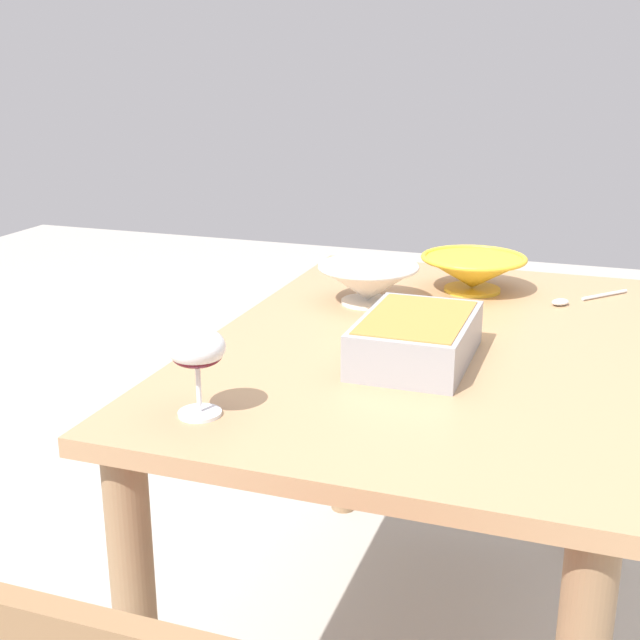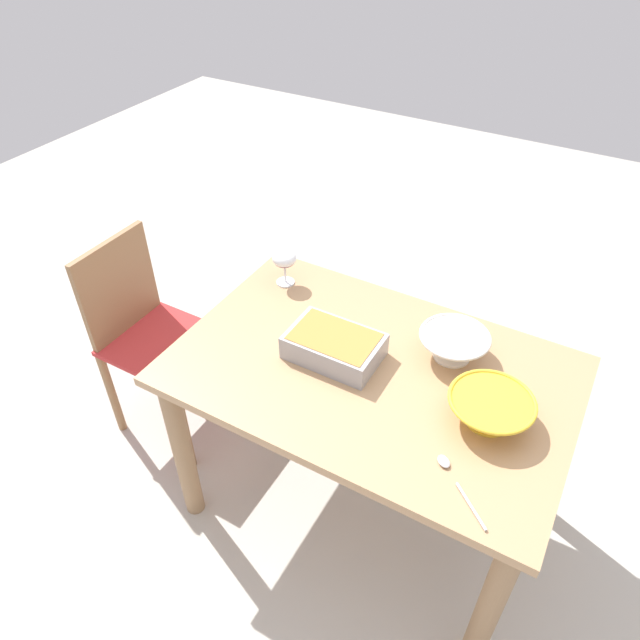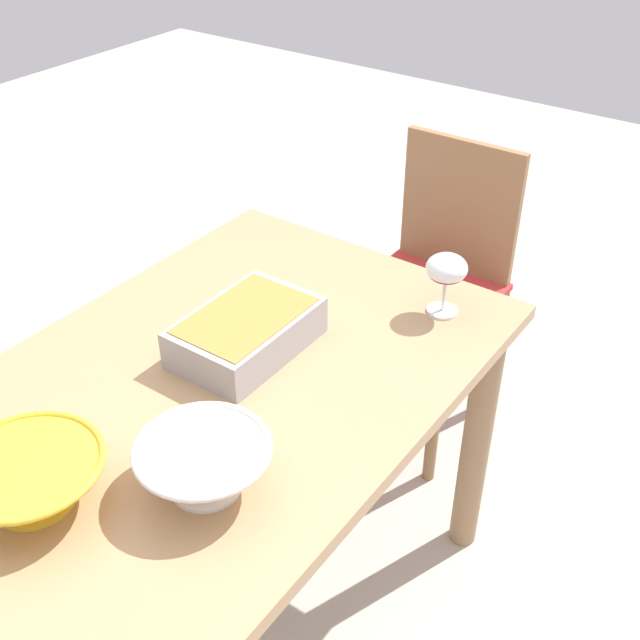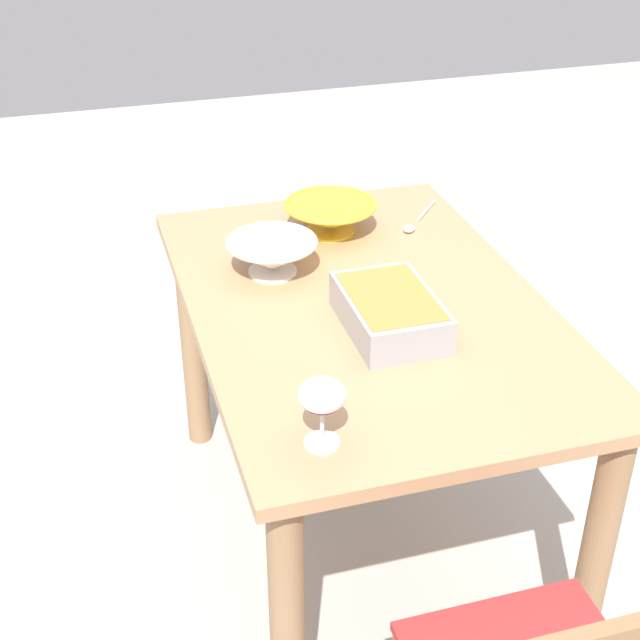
# 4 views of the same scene
# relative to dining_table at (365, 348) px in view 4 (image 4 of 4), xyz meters

# --- Properties ---
(ground_plane) EXTENTS (8.00, 8.00, 0.00)m
(ground_plane) POSITION_rel_dining_table_xyz_m (0.00, 0.00, -0.63)
(ground_plane) COLOR #B2ADA3
(dining_table) EXTENTS (1.26, 0.83, 0.76)m
(dining_table) POSITION_rel_dining_table_xyz_m (0.00, 0.00, 0.00)
(dining_table) COLOR tan
(dining_table) RESTS_ON ground_plane
(wine_glass) EXTENTS (0.09, 0.09, 0.14)m
(wine_glass) POSITION_rel_dining_table_xyz_m (-0.49, 0.25, 0.24)
(wine_glass) COLOR white
(wine_glass) RESTS_ON dining_table
(casserole_dish) EXTENTS (0.30, 0.20, 0.09)m
(casserole_dish) POSITION_rel_dining_table_xyz_m (-0.13, -0.01, 0.18)
(casserole_dish) COLOR #99999E
(casserole_dish) RESTS_ON dining_table
(mixing_bowl) EXTENTS (0.25, 0.25, 0.09)m
(mixing_bowl) POSITION_rel_dining_table_xyz_m (0.39, -0.03, 0.18)
(mixing_bowl) COLOR yellow
(mixing_bowl) RESTS_ON dining_table
(small_bowl) EXTENTS (0.23, 0.23, 0.09)m
(small_bowl) POSITION_rel_dining_table_xyz_m (0.20, 0.18, 0.18)
(small_bowl) COLOR white
(small_bowl) RESTS_ON dining_table
(serving_spoon) EXTENTS (0.19, 0.17, 0.01)m
(serving_spoon) POSITION_rel_dining_table_xyz_m (0.37, -0.27, 0.14)
(serving_spoon) COLOR silver
(serving_spoon) RESTS_ON dining_table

